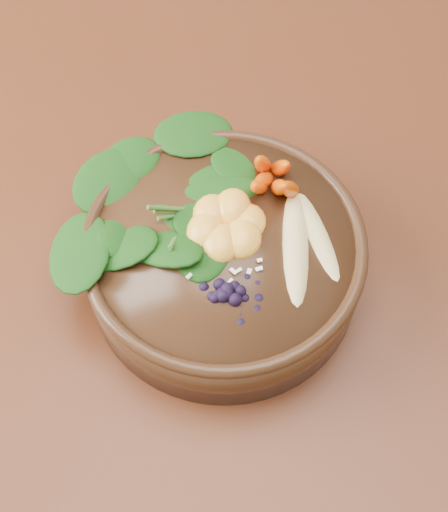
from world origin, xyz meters
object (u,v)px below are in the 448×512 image
at_px(stoneware_bowl, 224,261).
at_px(mandarin_cluster, 227,218).
at_px(dining_table, 301,230).
at_px(kale_heap, 182,179).
at_px(carrot_cluster, 278,157).
at_px(banana_halves, 308,233).
at_px(blueberry_pile, 225,284).

xyz_separation_m(stoneware_bowl, mandarin_cluster, (-0.00, 0.02, 0.05)).
xyz_separation_m(dining_table, mandarin_cluster, (-0.07, -0.12, 0.18)).
bearing_deg(kale_heap, carrot_cluster, 21.92).
xyz_separation_m(stoneware_bowl, kale_heap, (-0.05, 0.05, 0.06)).
relative_size(kale_heap, mandarin_cluster, 2.07).
bearing_deg(banana_halves, stoneware_bowl, -177.26).
bearing_deg(carrot_cluster, blueberry_pile, -109.55).
height_order(carrot_cluster, mandarin_cluster, carrot_cluster).
bearing_deg(carrot_cluster, mandarin_cluster, -129.81).
relative_size(dining_table, mandarin_cluster, 17.79).
distance_m(stoneware_bowl, banana_halves, 0.10).
xyz_separation_m(kale_heap, banana_halves, (0.13, -0.03, -0.01)).
height_order(stoneware_bowl, mandarin_cluster, mandarin_cluster).
xyz_separation_m(stoneware_bowl, banana_halves, (0.08, 0.02, 0.05)).
bearing_deg(dining_table, kale_heap, -142.85).
bearing_deg(blueberry_pile, dining_table, 74.95).
bearing_deg(carrot_cluster, banana_halves, -66.94).
xyz_separation_m(stoneware_bowl, carrot_cluster, (0.03, 0.08, 0.08)).
height_order(dining_table, blueberry_pile, blueberry_pile).
bearing_deg(banana_halves, carrot_cluster, 113.06).
height_order(kale_heap, carrot_cluster, carrot_cluster).
distance_m(dining_table, kale_heap, 0.25).
bearing_deg(kale_heap, stoneware_bowl, -41.73).
height_order(dining_table, carrot_cluster, carrot_cluster).
distance_m(kale_heap, mandarin_cluster, 0.06).
height_order(banana_halves, mandarin_cluster, mandarin_cluster).
distance_m(dining_table, banana_halves, 0.22).
distance_m(dining_table, blueberry_pile, 0.28).
bearing_deg(kale_heap, dining_table, 37.15).
bearing_deg(mandarin_cluster, carrot_cluster, 61.60).
bearing_deg(blueberry_pile, banana_halves, 49.89).
bearing_deg(kale_heap, mandarin_cluster, -30.38).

